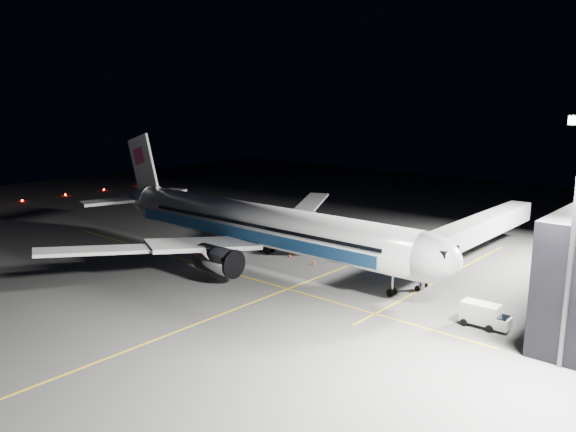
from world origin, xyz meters
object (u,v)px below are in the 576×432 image
(airliner, at_px, (255,224))
(floodlight_mast_south, at_px, (575,222))
(safety_cone_c, at_px, (301,242))
(safety_cone_a, at_px, (313,262))
(baggage_tug, at_px, (263,238))
(safety_cone_b, at_px, (290,255))
(jet_bridge, at_px, (472,231))
(service_truck, at_px, (485,315))

(airliner, bearing_deg, floodlight_mast_south, -8.33)
(floodlight_mast_south, distance_m, safety_cone_c, 47.17)
(airliner, distance_m, safety_cone_a, 9.48)
(floodlight_mast_south, distance_m, safety_cone_a, 37.45)
(baggage_tug, bearing_deg, safety_cone_b, -26.27)
(floodlight_mast_south, bearing_deg, jet_bridge, 126.79)
(airliner, bearing_deg, safety_cone_b, 64.38)
(service_truck, bearing_deg, floodlight_mast_south, -28.40)
(service_truck, bearing_deg, airliner, 174.78)
(baggage_tug, xyz_separation_m, safety_cone_a, (13.13, -3.99, -0.58))
(safety_cone_b, bearing_deg, jet_bridge, 32.69)
(safety_cone_b, bearing_deg, safety_cone_a, -8.17)
(floodlight_mast_south, bearing_deg, safety_cone_b, 164.58)
(jet_bridge, distance_m, safety_cone_a, 21.73)
(safety_cone_a, bearing_deg, jet_bridge, 41.30)
(airliner, distance_m, safety_cone_b, 7.15)
(baggage_tug, relative_size, safety_cone_b, 5.16)
(floodlight_mast_south, height_order, safety_cone_a, floodlight_mast_south)
(airliner, relative_size, safety_cone_c, 96.03)
(service_truck, distance_m, safety_cone_c, 36.66)
(jet_bridge, height_order, service_truck, jet_bridge)
(floodlight_mast_south, bearing_deg, airliner, 171.67)
(airliner, bearing_deg, baggage_tug, 127.13)
(floodlight_mast_south, relative_size, service_truck, 4.39)
(jet_bridge, distance_m, safety_cone_c, 25.51)
(floodlight_mast_south, relative_size, safety_cone_b, 39.53)
(airliner, bearing_deg, service_truck, -3.44)
(airliner, relative_size, safety_cone_a, 111.44)
(service_truck, relative_size, safety_cone_a, 8.54)
(airliner, relative_size, service_truck, 13.05)
(airliner, relative_size, baggage_tug, 22.77)
(jet_bridge, xyz_separation_m, safety_cone_b, (-20.83, -13.36, -4.32))
(jet_bridge, distance_m, service_truck, 22.63)
(airliner, bearing_deg, safety_cone_a, 29.48)
(jet_bridge, bearing_deg, safety_cone_a, -138.70)
(baggage_tug, xyz_separation_m, safety_cone_c, (4.91, 3.25, -0.54))
(airliner, height_order, floodlight_mast_south, floodlight_mast_south)
(airliner, relative_size, floodlight_mast_south, 2.97)
(airliner, distance_m, baggage_tug, 10.91)
(safety_cone_a, bearing_deg, baggage_tug, 163.08)
(safety_cone_a, height_order, safety_cone_c, safety_cone_c)
(safety_cone_a, bearing_deg, airliner, -150.52)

